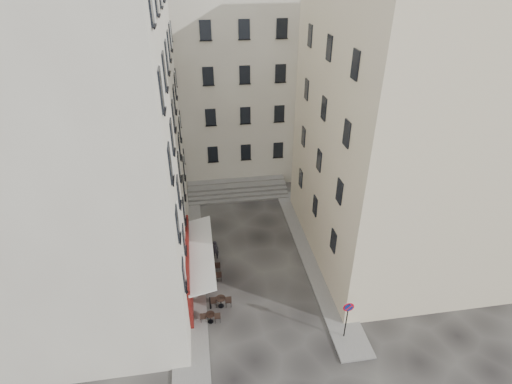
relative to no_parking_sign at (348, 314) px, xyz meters
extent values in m
plane|color=black|center=(-4.21, 4.36, -1.95)|extent=(90.00, 90.00, 0.00)
cube|color=slate|center=(-8.71, 8.36, -1.89)|extent=(2.00, 22.00, 0.12)
cube|color=slate|center=(0.29, 7.36, -1.89)|extent=(2.00, 18.00, 0.12)
cube|color=#BFB5A3|center=(-14.71, 7.36, 8.05)|extent=(12.00, 16.00, 20.00)
cube|color=beige|center=(6.29, 7.86, 7.05)|extent=(12.00, 14.00, 18.00)
cube|color=#BFB5A3|center=(-5.21, 23.36, 7.05)|extent=(18.00, 10.00, 18.00)
cube|color=#42090B|center=(-8.63, 5.36, -0.20)|extent=(0.25, 7.00, 3.50)
cube|color=black|center=(-8.59, 5.36, -0.55)|extent=(0.06, 3.85, 2.00)
cube|color=silver|center=(-7.81, 5.36, 1.00)|extent=(1.58, 7.30, 0.41)
cube|color=slate|center=(-4.21, 16.26, -1.85)|extent=(9.00, 1.80, 0.20)
cube|color=slate|center=(-4.21, 16.71, -1.65)|extent=(9.00, 1.80, 0.20)
cube|color=slate|center=(-4.21, 17.16, -1.45)|extent=(9.00, 1.80, 0.20)
cube|color=slate|center=(-4.21, 17.61, -1.25)|extent=(9.00, 1.80, 0.20)
cylinder|color=black|center=(-7.46, 3.36, -1.50)|extent=(0.10, 0.10, 0.90)
sphere|color=black|center=(-7.46, 3.36, -1.03)|extent=(0.12, 0.12, 0.12)
cylinder|color=black|center=(-7.46, 6.86, -1.50)|extent=(0.10, 0.10, 0.90)
sphere|color=black|center=(-7.46, 6.86, -1.03)|extent=(0.12, 0.12, 0.12)
cylinder|color=black|center=(-7.46, 10.36, -1.50)|extent=(0.10, 0.10, 0.90)
sphere|color=black|center=(-7.46, 10.36, -1.03)|extent=(0.12, 0.12, 0.12)
cylinder|color=black|center=(0.00, 0.01, -0.60)|extent=(0.07, 0.07, 2.72)
cylinder|color=red|center=(0.00, 0.00, 0.49)|extent=(0.63, 0.04, 0.63)
cylinder|color=navy|center=(0.00, -0.02, 0.49)|extent=(0.46, 0.04, 0.46)
cube|color=red|center=(0.00, -0.05, 0.49)|extent=(0.37, 0.03, 0.37)
cylinder|color=black|center=(-7.51, 2.28, -1.89)|extent=(0.34, 0.34, 0.02)
cylinder|color=black|center=(-7.51, 2.28, -1.58)|extent=(0.05, 0.05, 0.66)
cylinder|color=black|center=(-7.51, 2.28, -1.28)|extent=(0.56, 0.56, 0.04)
cube|color=black|center=(-7.09, 2.28, -1.53)|extent=(0.36, 0.36, 0.84)
cube|color=black|center=(-7.94, 2.37, -1.53)|extent=(0.36, 0.36, 0.84)
cylinder|color=black|center=(-6.80, 3.42, -1.88)|extent=(0.37, 0.37, 0.02)
cylinder|color=black|center=(-6.80, 3.42, -1.55)|extent=(0.05, 0.05, 0.71)
cylinder|color=black|center=(-6.80, 3.42, -1.22)|extent=(0.61, 0.61, 0.04)
cube|color=black|center=(-6.34, 3.42, -1.50)|extent=(0.39, 0.39, 0.92)
cube|color=black|center=(-7.25, 3.52, -1.50)|extent=(0.39, 0.39, 0.92)
cylinder|color=black|center=(-7.15, 5.80, -1.89)|extent=(0.33, 0.33, 0.02)
cylinder|color=black|center=(-7.15, 5.80, -1.59)|extent=(0.05, 0.05, 0.64)
cylinder|color=black|center=(-7.15, 5.80, -1.29)|extent=(0.55, 0.55, 0.04)
cube|color=black|center=(-6.74, 5.80, -1.54)|extent=(0.35, 0.35, 0.83)
cube|color=black|center=(-7.56, 5.90, -1.54)|extent=(0.35, 0.35, 0.83)
cylinder|color=black|center=(-7.19, 6.74, -1.89)|extent=(0.34, 0.34, 0.02)
cylinder|color=black|center=(-7.19, 6.74, -1.58)|extent=(0.05, 0.05, 0.66)
cylinder|color=black|center=(-7.19, 6.74, -1.27)|extent=(0.57, 0.57, 0.04)
cube|color=black|center=(-6.76, 6.74, -1.53)|extent=(0.36, 0.36, 0.85)
cube|color=black|center=(-7.61, 6.84, -1.53)|extent=(0.36, 0.36, 0.85)
cylinder|color=black|center=(-7.70, 9.64, -1.88)|extent=(0.38, 0.38, 0.02)
cylinder|color=black|center=(-7.70, 9.64, -1.53)|extent=(0.05, 0.05, 0.74)
cylinder|color=black|center=(-7.70, 9.64, -1.19)|extent=(0.64, 0.64, 0.04)
cube|color=black|center=(-7.22, 9.64, -1.48)|extent=(0.40, 0.40, 0.96)
cube|color=black|center=(-8.18, 9.74, -1.48)|extent=(0.40, 0.40, 0.96)
imported|color=black|center=(-6.85, 8.12, -1.17)|extent=(0.61, 0.44, 1.56)
camera|label=1|loc=(-7.36, -14.50, 17.02)|focal=28.00mm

